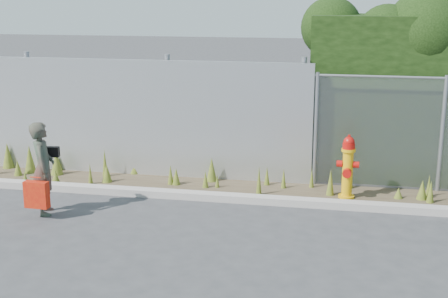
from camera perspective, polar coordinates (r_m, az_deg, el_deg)
ground at (r=8.78m, az=0.16°, el=-8.65°), size 80.00×80.00×0.00m
curb at (r=10.42m, az=2.05°, el=-4.57°), size 16.00×0.22×0.12m
weed_strip at (r=11.13m, az=0.55°, el=-2.91°), size 16.00×1.32×0.55m
corrugated_fence at (r=12.17m, az=-12.26°, el=2.94°), size 8.50×0.21×2.30m
fire_hydrant at (r=10.65m, az=11.24°, el=-1.73°), size 0.37×0.33×1.11m
woman at (r=10.11m, az=-16.21°, el=-1.71°), size 0.53×0.63×1.47m
red_tote_bag at (r=9.98m, az=-16.76°, el=-4.01°), size 0.38×0.14×0.49m
black_shoulder_bag at (r=10.21m, az=-15.43°, el=-0.24°), size 0.22×0.09×0.16m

